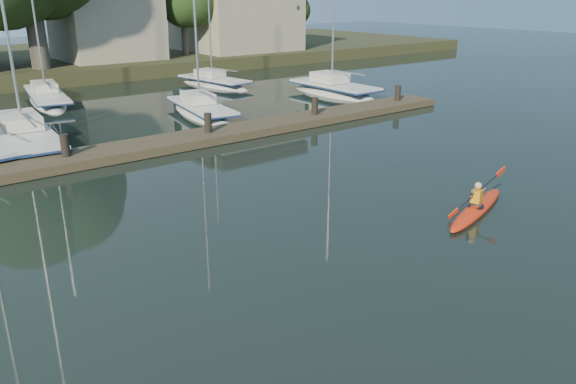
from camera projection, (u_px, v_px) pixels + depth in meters
ground at (418, 292)px, 12.08m from camera, size 160.00×160.00×0.00m
kayak at (477, 207)px, 16.37m from camera, size 4.16×1.74×1.34m
dock at (143, 147)px, 22.41m from camera, size 34.00×2.00×1.80m
sailboat_2 at (27, 149)px, 23.72m from camera, size 2.82×9.22×15.03m
sailboat_3 at (202, 118)px, 29.33m from camera, size 3.12×7.53×11.79m
sailboat_4 at (334, 98)px, 35.09m from camera, size 2.30×7.61×12.93m
sailboat_6 at (48, 104)px, 32.73m from camera, size 3.21×9.07×14.13m
sailboat_7 at (214, 88)px, 38.20m from camera, size 2.88×7.25×11.37m
shore at (11, 31)px, 41.83m from camera, size 90.00×25.25×12.75m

